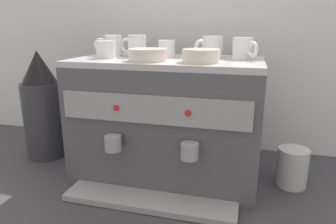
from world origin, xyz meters
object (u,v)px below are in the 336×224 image
ceramic_bowl_1 (148,55)px  ceramic_cup_0 (112,46)px  ceramic_cup_3 (106,49)px  ceramic_cup_2 (167,49)px  ceramic_bowl_0 (201,56)px  ceramic_cup_4 (211,47)px  milk_pitcher (292,167)px  ceramic_cup_5 (243,48)px  espresso_machine (168,119)px  ceramic_cup_1 (136,46)px  coffee_grinder (43,108)px

ceramic_bowl_1 → ceramic_cup_0: bearing=146.1°
ceramic_bowl_1 → ceramic_cup_3: bearing=164.4°
ceramic_cup_2 → ceramic_bowl_0: (0.15, -0.12, -0.01)m
ceramic_bowl_0 → ceramic_bowl_1: 0.18m
ceramic_bowl_1 → ceramic_cup_4: bearing=38.5°
milk_pitcher → ceramic_cup_5: bearing=173.9°
ceramic_cup_2 → milk_pitcher: (0.47, -0.02, -0.41)m
ceramic_bowl_0 → ceramic_cup_5: bearing=45.2°
ceramic_cup_4 → milk_pitcher: size_ratio=0.70×
ceramic_cup_4 → ceramic_cup_5: (0.11, -0.02, -0.00)m
espresso_machine → milk_pitcher: size_ratio=4.75×
ceramic_cup_1 → ceramic_cup_3: size_ratio=1.12×
ceramic_cup_1 → ceramic_cup_4: ceramic_cup_1 is taller
ceramic_cup_0 → ceramic_cup_4: ceramic_cup_0 is taller
ceramic_cup_5 → ceramic_bowl_1: (-0.30, -0.13, -0.02)m
ceramic_cup_4 → coffee_grinder: bearing=-177.1°
espresso_machine → ceramic_cup_5: (0.26, 0.04, 0.26)m
ceramic_cup_2 → ceramic_cup_4: 0.16m
ceramic_cup_4 → ceramic_cup_2: bearing=-170.5°
ceramic_cup_2 → ceramic_cup_4: ceramic_cup_4 is taller
ceramic_cup_3 → ceramic_cup_5: bearing=9.5°
ceramic_cup_1 → milk_pitcher: size_ratio=0.77×
ceramic_cup_4 → ceramic_bowl_0: 0.15m
ceramic_cup_3 → coffee_grinder: 0.44m
ceramic_bowl_0 → ceramic_cup_3: bearing=172.4°
ceramic_cup_0 → milk_pitcher: size_ratio=0.74×
ceramic_bowl_0 → milk_pitcher: size_ratio=0.85×
ceramic_cup_1 → ceramic_cup_2: bearing=3.8°
ceramic_cup_4 → milk_pitcher: 0.52m
ceramic_cup_1 → ceramic_cup_5: bearing=1.8°
ceramic_bowl_0 → coffee_grinder: size_ratio=0.26×
ceramic_cup_5 → ceramic_bowl_1: ceramic_cup_5 is taller
ceramic_cup_5 → ceramic_cup_4: bearing=169.1°
ceramic_cup_1 → ceramic_cup_4: size_ratio=1.11×
espresso_machine → ceramic_cup_4: bearing=22.2°
ceramic_cup_1 → ceramic_cup_2: size_ratio=1.15×
ceramic_cup_3 → ceramic_bowl_1: (0.18, -0.05, -0.01)m
ceramic_cup_3 → ceramic_cup_4: 0.38m
ceramic_cup_2 → coffee_grinder: bearing=-179.0°
ceramic_cup_3 → ceramic_bowl_1: ceramic_cup_3 is taller
coffee_grinder → ceramic_cup_5: bearing=1.0°
ceramic_cup_2 → ceramic_bowl_1: ceramic_cup_2 is taller
espresso_machine → ceramic_cup_3: ceramic_cup_3 is taller
milk_pitcher → ceramic_cup_0: bearing=178.6°
ceramic_cup_3 → milk_pitcher: size_ratio=0.69×
coffee_grinder → milk_pitcher: coffee_grinder is taller
ceramic_cup_5 → coffee_grinder: ceramic_cup_5 is taller
milk_pitcher → ceramic_bowl_1: bearing=-167.9°
ceramic_cup_4 → ceramic_bowl_0: bearing=-95.1°
ceramic_cup_3 → ceramic_bowl_0: size_ratio=0.81×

